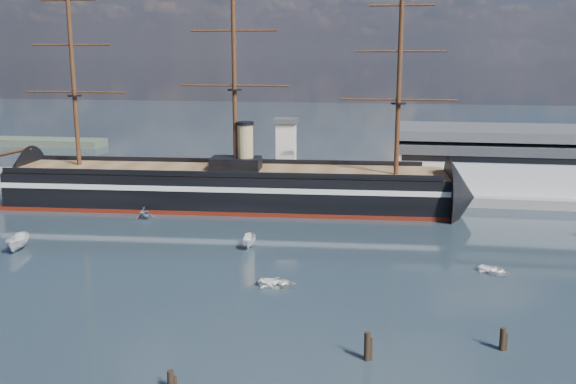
# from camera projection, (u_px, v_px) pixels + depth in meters

# --- Properties ---
(ground) EXTENTS (600.00, 600.00, 0.00)m
(ground) POSITION_uv_depth(u_px,v_px,m) (238.00, 235.00, 111.44)
(ground) COLOR #1D272E
(ground) RESTS_ON ground
(quay) EXTENTS (180.00, 18.00, 2.00)m
(quay) POSITION_uv_depth(u_px,v_px,m) (319.00, 193.00, 144.54)
(quay) COLOR slate
(quay) RESTS_ON ground
(warehouse) EXTENTS (63.00, 21.00, 11.60)m
(warehouse) POSITION_uv_depth(u_px,v_px,m) (541.00, 161.00, 139.04)
(warehouse) COLOR #B7BABC
(warehouse) RESTS_ON ground
(quay_tower) EXTENTS (5.00, 5.00, 15.00)m
(quay_tower) POSITION_uv_depth(u_px,v_px,m) (286.00, 151.00, 140.69)
(quay_tower) COLOR silver
(quay_tower) RESTS_ON ground
(warship) EXTENTS (113.36, 21.83, 53.94)m
(warship) POSITION_uv_depth(u_px,v_px,m) (219.00, 187.00, 131.27)
(warship) COLOR black
(warship) RESTS_ON ground
(motorboat_a) EXTENTS (8.00, 4.11, 3.05)m
(motorboat_a) POSITION_uv_depth(u_px,v_px,m) (19.00, 250.00, 102.52)
(motorboat_a) COLOR silver
(motorboat_a) RESTS_ON ground
(motorboat_b) EXTENTS (1.83, 3.50, 1.55)m
(motorboat_b) POSITION_uv_depth(u_px,v_px,m) (277.00, 287.00, 86.65)
(motorboat_b) COLOR white
(motorboat_b) RESTS_ON ground
(motorboat_c) EXTENTS (6.35, 2.93, 2.45)m
(motorboat_c) POSITION_uv_depth(u_px,v_px,m) (249.00, 247.00, 104.08)
(motorboat_c) COLOR white
(motorboat_c) RESTS_ON ground
(motorboat_d) EXTENTS (6.94, 6.43, 2.43)m
(motorboat_d) POSITION_uv_depth(u_px,v_px,m) (145.00, 218.00, 122.38)
(motorboat_d) COLOR gray
(motorboat_d) RESTS_ON ground
(motorboat_e) EXTENTS (2.66, 3.13, 1.39)m
(motorboat_e) POSITION_uv_depth(u_px,v_px,m) (494.00, 273.00, 91.86)
(motorboat_e) COLOR white
(motorboat_e) RESTS_ON ground
(piling_near_right) EXTENTS (0.64, 0.64, 3.74)m
(piling_near_right) POSITION_uv_depth(u_px,v_px,m) (367.00, 360.00, 65.98)
(piling_near_right) COLOR black
(piling_near_right) RESTS_ON ground
(piling_far_right) EXTENTS (0.64, 0.64, 3.19)m
(piling_far_right) POSITION_uv_depth(u_px,v_px,m) (502.00, 350.00, 68.19)
(piling_far_right) COLOR black
(piling_far_right) RESTS_ON ground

